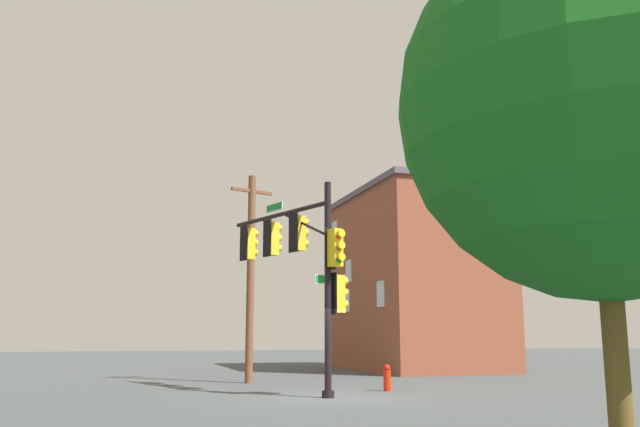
# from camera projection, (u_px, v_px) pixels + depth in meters

# --- Properties ---
(ground_plane) EXTENTS (120.00, 120.00, 0.00)m
(ground_plane) POSITION_uv_depth(u_px,v_px,m) (328.00, 398.00, 18.92)
(ground_plane) COLOR #43494A
(signal_pole_assembly) EXTENTS (5.64, 2.58, 6.27)m
(signal_pole_assembly) POSITION_uv_depth(u_px,v_px,m) (301.00, 256.00, 20.86)
(signal_pole_assembly) COLOR black
(signal_pole_assembly) RESTS_ON ground_plane
(utility_pole) EXTENTS (0.72, 1.74, 7.89)m
(utility_pole) POSITION_uv_depth(u_px,v_px,m) (251.00, 274.00, 25.48)
(utility_pole) COLOR brown
(utility_pole) RESTS_ON ground_plane
(fire_hydrant) EXTENTS (0.33, 0.24, 0.83)m
(fire_hydrant) POSITION_uv_depth(u_px,v_px,m) (387.00, 378.00, 21.25)
(fire_hydrant) COLOR red
(fire_hydrant) RESTS_ON ground_plane
(tree_far) EXTENTS (4.66, 4.66, 6.76)m
(tree_far) POSITION_uv_depth(u_px,v_px,m) (596.00, 104.00, 7.84)
(tree_far) COLOR brown
(tree_far) RESTS_ON ground_plane
(brick_building) EXTENTS (10.20, 6.45, 9.18)m
(brick_building) POSITION_uv_depth(u_px,v_px,m) (415.00, 279.00, 34.65)
(brick_building) COLOR brown
(brick_building) RESTS_ON ground_plane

